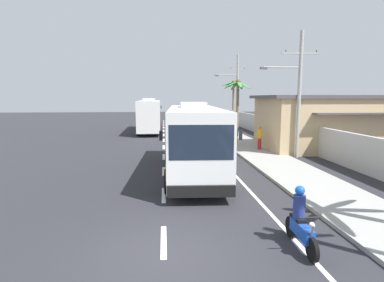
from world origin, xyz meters
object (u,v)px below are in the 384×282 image
(motorcycle_trailing, at_px, (300,223))
(roadside_building, at_px, (354,122))
(motorcycle_beside_bus, at_px, (206,137))
(utility_pole_mid, at_px, (298,91))
(pedestrian_midwalk, at_px, (236,135))
(utility_pole_far, at_px, (236,92))
(coach_bus_foreground, at_px, (194,136))
(palm_second, at_px, (233,92))
(pedestrian_far_walk, at_px, (232,129))
(palm_third, at_px, (238,93))
(coach_bus_far_lane, at_px, (150,115))
(pedestrian_near_kerb, at_px, (260,138))

(motorcycle_trailing, xyz_separation_m, roadside_building, (11.26, 15.38, 1.43))
(motorcycle_beside_bus, height_order, utility_pole_mid, utility_pole_mid)
(pedestrian_midwalk, xyz_separation_m, utility_pole_far, (2.47, 10.70, 3.74))
(coach_bus_foreground, distance_m, motorcycle_trailing, 8.99)
(palm_second, bearing_deg, pedestrian_far_walk, -102.86)
(pedestrian_midwalk, xyz_separation_m, roadside_building, (8.95, -1.84, 1.15))
(utility_pole_mid, relative_size, palm_third, 1.41)
(coach_bus_foreground, height_order, palm_second, palm_second)
(palm_second, bearing_deg, motorcycle_trailing, -100.16)
(motorcycle_beside_bus, bearing_deg, utility_pole_far, 63.55)
(utility_pole_mid, xyz_separation_m, palm_second, (2.00, 27.65, 0.38))
(coach_bus_foreground, height_order, roadside_building, roadside_building)
(roadside_building, bearing_deg, motorcycle_beside_bus, 165.58)
(coach_bus_foreground, relative_size, palm_third, 1.85)
(pedestrian_midwalk, xyz_separation_m, palm_second, (4.81, 22.55, 3.85))
(coach_bus_foreground, bearing_deg, coach_bus_far_lane, 99.21)
(motorcycle_trailing, xyz_separation_m, palm_second, (7.13, 39.77, 4.13))
(utility_pole_mid, relative_size, palm_second, 1.25)
(motorcycle_trailing, relative_size, roadside_building, 0.13)
(pedestrian_near_kerb, relative_size, palm_third, 0.29)
(coach_bus_far_lane, height_order, utility_pole_far, utility_pole_far)
(coach_bus_foreground, bearing_deg, roadside_building, 26.83)
(pedestrian_near_kerb, relative_size, utility_pole_mid, 0.21)
(motorcycle_beside_bus, bearing_deg, coach_bus_far_lane, 116.60)
(coach_bus_foreground, relative_size, motorcycle_trailing, 5.52)
(pedestrian_midwalk, relative_size, pedestrian_far_walk, 0.85)
(motorcycle_trailing, relative_size, utility_pole_far, 0.22)
(coach_bus_foreground, height_order, motorcycle_trailing, coach_bus_foreground)
(palm_third, bearing_deg, palm_second, 78.80)
(coach_bus_far_lane, bearing_deg, motorcycle_beside_bus, -63.40)
(coach_bus_far_lane, height_order, roadside_building, roadside_building)
(pedestrian_far_walk, bearing_deg, pedestrian_near_kerb, -43.85)
(motorcycle_beside_bus, xyz_separation_m, pedestrian_midwalk, (2.33, -1.06, 0.28))
(coach_bus_foreground, xyz_separation_m, palm_second, (9.13, 31.09, 2.86))
(pedestrian_far_walk, xyz_separation_m, palm_second, (4.45, 19.47, 3.70))
(palm_second, bearing_deg, utility_pole_far, -101.20)
(motorcycle_beside_bus, xyz_separation_m, palm_third, (3.99, 5.55, 3.75))
(pedestrian_near_kerb, xyz_separation_m, pedestrian_far_walk, (-0.84, 5.51, 0.08))
(pedestrian_near_kerb, relative_size, pedestrian_midwalk, 1.09)
(pedestrian_far_walk, xyz_separation_m, utility_pole_far, (2.10, 7.62, 3.58))
(palm_second, relative_size, roadside_building, 0.44)
(pedestrian_midwalk, bearing_deg, motorcycle_trailing, -124.09)
(motorcycle_trailing, bearing_deg, pedestrian_midwalk, 82.35)
(pedestrian_far_walk, bearing_deg, pedestrian_midwalk, -59.36)
(motorcycle_trailing, distance_m, utility_pole_mid, 13.68)
(utility_pole_far, distance_m, roadside_building, 14.35)
(coach_bus_foreground, height_order, coach_bus_far_lane, coach_bus_far_lane)
(utility_pole_far, bearing_deg, pedestrian_midwalk, -103.00)
(utility_pole_far, xyz_separation_m, roadside_building, (6.48, -12.54, -2.58))
(coach_bus_foreground, bearing_deg, palm_second, 73.64)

